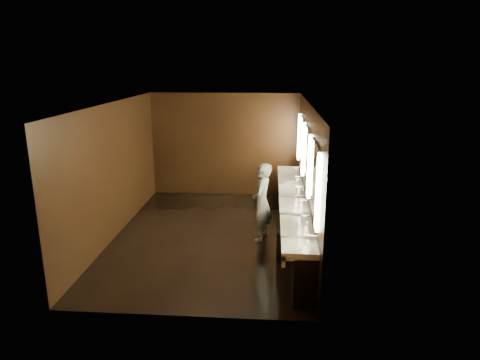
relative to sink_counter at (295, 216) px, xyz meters
name	(u,v)px	position (x,y,z in m)	size (l,w,h in m)	color
floor	(210,236)	(-1.79, 0.00, -0.50)	(6.00, 6.00, 0.00)	black
ceiling	(207,104)	(-1.79, 0.00, 2.30)	(4.00, 6.00, 0.02)	#2D2D2B
wall_back	(225,145)	(-1.79, 3.00, 0.90)	(4.00, 0.02, 2.80)	black
wall_front	(177,227)	(-1.79, -3.00, 0.90)	(4.00, 0.02, 2.80)	black
wall_left	(114,171)	(-3.79, 0.00, 0.90)	(0.02, 6.00, 2.80)	black
wall_right	(307,174)	(0.21, 0.00, 0.90)	(0.02, 6.00, 2.80)	black
sink_counter	(295,216)	(0.00, 0.00, 0.00)	(0.55, 5.40, 1.01)	black
mirror_band	(307,157)	(0.19, 0.00, 1.25)	(0.06, 5.03, 1.15)	#FFF7C1
person	(262,202)	(-0.70, -0.09, 0.32)	(0.59, 0.39, 1.63)	#7FA1BE
trash_bin	(286,246)	(-0.22, -1.02, -0.22)	(0.35, 0.35, 0.54)	black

